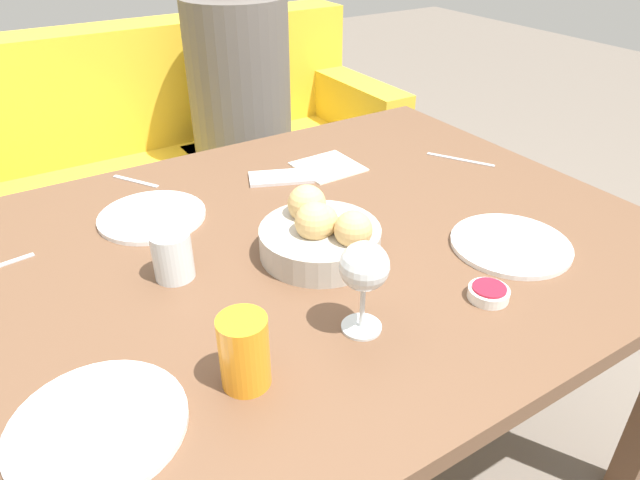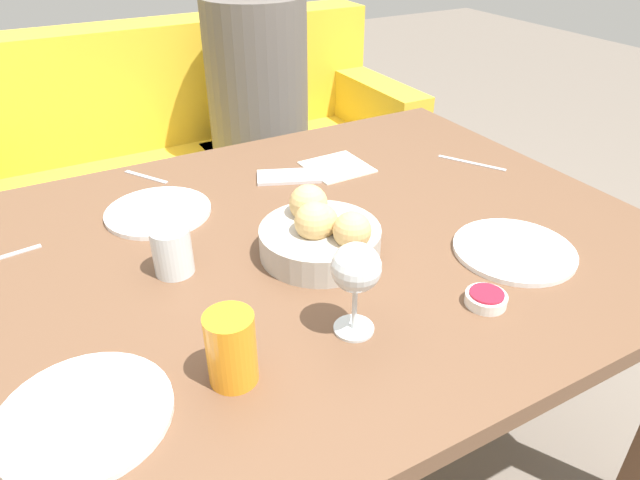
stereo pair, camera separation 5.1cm
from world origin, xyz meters
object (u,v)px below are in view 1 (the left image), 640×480
object	(u,v)px
couch	(177,184)
plate_near_right	(511,244)
wine_glass	(362,270)
seated_person	(243,137)
juice_glass	(244,352)
jam_bowl_berry	(489,293)
napkin	(328,167)
bread_basket	(321,233)
water_tumbler	(173,256)
plate_near_left	(98,426)
plate_far_center	(152,216)
knife_silver	(460,160)
cell_phone	(281,177)
spoon_coffee	(136,181)

from	to	relation	value
couch	plate_near_right	size ratio (longest dim) A/B	7.35
couch	wine_glass	xyz separation A→B (m)	(-0.18, -1.45, 0.50)
seated_person	juice_glass	size ratio (longest dim) A/B	10.88
jam_bowl_berry	napkin	bearing A→B (deg)	84.26
bread_basket	water_tumbler	xyz separation A→B (m)	(-0.26, 0.07, 0.00)
bread_basket	plate_near_left	distance (m)	0.50
wine_glass	napkin	xyz separation A→B (m)	(0.29, 0.54, -0.11)
plate_far_center	knife_silver	size ratio (longest dim) A/B	1.42
plate_near_right	jam_bowl_berry	bearing A→B (deg)	-149.68
seated_person	juice_glass	distance (m)	1.45
water_tumbler	knife_silver	bearing A→B (deg)	7.46
bread_basket	napkin	world-z (taller)	bread_basket
jam_bowl_berry	knife_silver	bearing A→B (deg)	50.43
plate_far_center	napkin	bearing A→B (deg)	2.33
couch	plate_far_center	distance (m)	1.06
cell_phone	jam_bowl_berry	bearing A→B (deg)	-83.14
plate_near_left	knife_silver	distance (m)	1.06
seated_person	plate_far_center	xyz separation A→B (m)	(-0.57, -0.77, 0.20)
juice_glass	cell_phone	size ratio (longest dim) A/B	0.67
plate_near_left	spoon_coffee	world-z (taller)	plate_near_left
plate_near_left	jam_bowl_berry	distance (m)	0.63
couch	jam_bowl_berry	distance (m)	1.55
water_tumbler	spoon_coffee	world-z (taller)	water_tumbler
seated_person	jam_bowl_berry	world-z (taller)	seated_person
couch	jam_bowl_berry	size ratio (longest dim) A/B	24.26
jam_bowl_berry	plate_near_right	bearing A→B (deg)	30.32
plate_near_right	spoon_coffee	distance (m)	0.85
plate_far_center	wine_glass	size ratio (longest dim) A/B	1.42
plate_far_center	spoon_coffee	xyz separation A→B (m)	(0.02, 0.19, -0.00)
plate_near_right	water_tumbler	bearing A→B (deg)	156.70
plate_near_left	plate_near_right	bearing A→B (deg)	1.49
couch	plate_near_right	bearing A→B (deg)	-81.53
wine_glass	seated_person	bearing A→B (deg)	72.56
knife_silver	wine_glass	bearing A→B (deg)	-146.61
spoon_coffee	cell_phone	bearing A→B (deg)	-29.62
knife_silver	cell_phone	bearing A→B (deg)	161.55
water_tumbler	napkin	bearing A→B (deg)	26.95
wine_glass	spoon_coffee	world-z (taller)	wine_glass
water_tumbler	wine_glass	size ratio (longest dim) A/B	0.56
wine_glass	napkin	bearing A→B (deg)	61.63
plate_near_right	knife_silver	xyz separation A→B (m)	(0.21, 0.35, -0.00)
juice_glass	water_tumbler	world-z (taller)	juice_glass
plate_near_right	jam_bowl_berry	xyz separation A→B (m)	(-0.16, -0.09, 0.01)
couch	plate_far_center	xyz separation A→B (m)	(-0.34, -0.93, 0.40)
plate_far_center	jam_bowl_berry	distance (m)	0.69
juice_glass	knife_silver	world-z (taller)	juice_glass
napkin	knife_silver	bearing A→B (deg)	-24.62
cell_phone	water_tumbler	bearing A→B (deg)	-144.60
cell_phone	seated_person	bearing A→B (deg)	71.81
plate_far_center	jam_bowl_berry	xyz separation A→B (m)	(0.39, -0.57, 0.01)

